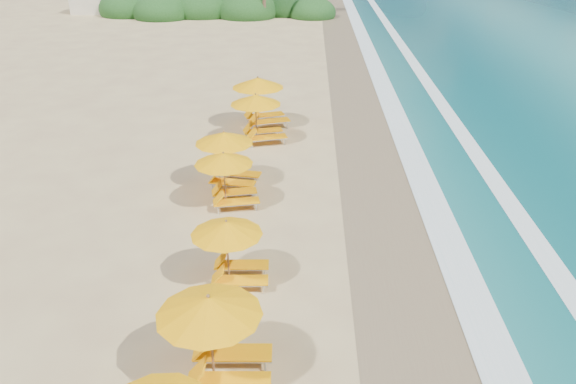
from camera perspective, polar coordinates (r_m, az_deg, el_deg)
The scene contains 10 objects.
ground at distance 20.66m, azimuth 0.00°, elevation -2.99°, with size 160.00×160.00×0.00m, color tan.
wet_sand at distance 20.92m, azimuth 11.03°, elevation -3.11°, with size 4.00×160.00×0.01m, color olive.
surf_foam at distance 21.51m, azimuth 18.17°, elevation -3.09°, with size 4.00×160.00×0.01m.
station_1 at distance 13.55m, azimuth -6.91°, elevation -13.88°, with size 2.72×2.52×2.49m.
station_2 at distance 16.90m, azimuth -5.52°, elevation -5.59°, with size 2.38×2.22×2.15m.
station_3 at distance 21.37m, azimuth -5.93°, elevation 1.65°, with size 2.70×2.59×2.23m.
station_4 at distance 22.96m, azimuth -5.90°, elevation 3.66°, with size 2.82×2.68×2.37m.
station_5 at distance 27.50m, azimuth -2.83°, elevation 7.73°, with size 3.09×3.00×2.47m.
station_6 at distance 29.64m, azimuth -2.61°, elevation 9.35°, with size 3.43×3.36×2.68m.
treeline at distance 65.05m, azimuth -7.70°, elevation 17.95°, with size 25.80×8.80×9.74m.
Camera 1 is at (0.65, -18.03, 10.07)m, focal length 35.49 mm.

